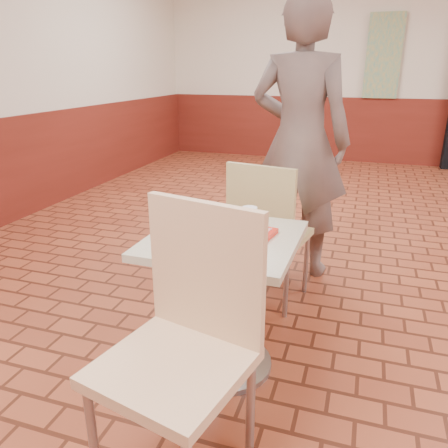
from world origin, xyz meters
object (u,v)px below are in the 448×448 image
(main_table, at_px, (224,281))
(long_john_donut, at_px, (240,235))
(chair_main_front, at_px, (186,333))
(paper_cup, at_px, (249,217))
(customer, at_px, (300,141))
(serving_tray, at_px, (224,234))
(ring_donut, at_px, (203,221))
(chair_main_back, at_px, (267,228))

(main_table, bearing_deg, long_john_donut, -38.44)
(chair_main_front, bearing_deg, long_john_donut, 97.74)
(paper_cup, bearing_deg, customer, 87.92)
(chair_main_front, height_order, paper_cup, chair_main_front)
(serving_tray, bearing_deg, ring_donut, 154.74)
(main_table, relative_size, serving_tray, 1.73)
(chair_main_front, distance_m, ring_donut, 0.69)
(ring_donut, relative_size, paper_cup, 1.12)
(chair_main_back, xyz_separation_m, serving_tray, (-0.05, -0.69, 0.21))
(chair_main_front, distance_m, paper_cup, 0.71)
(ring_donut, height_order, paper_cup, paper_cup)
(customer, bearing_deg, chair_main_front, 93.62)
(chair_main_front, bearing_deg, chair_main_back, 102.91)
(long_john_donut, bearing_deg, customer, 88.28)
(chair_main_front, height_order, chair_main_back, chair_main_front)
(main_table, height_order, paper_cup, paper_cup)
(serving_tray, xyz_separation_m, long_john_donut, (0.10, -0.08, 0.03))
(long_john_donut, bearing_deg, chair_main_front, -95.22)
(ring_donut, bearing_deg, customer, 77.72)
(customer, height_order, paper_cup, customer)
(main_table, distance_m, serving_tray, 0.24)
(chair_main_front, xyz_separation_m, chair_main_back, (0.00, 1.27, -0.05))
(main_table, bearing_deg, chair_main_front, -85.04)
(customer, bearing_deg, chair_main_back, 87.98)
(long_john_donut, xyz_separation_m, paper_cup, (-0.00, 0.17, 0.03))
(chair_main_front, bearing_deg, ring_donut, 118.43)
(main_table, height_order, ring_donut, ring_donut)
(chair_main_front, bearing_deg, main_table, 107.91)
(customer, relative_size, serving_tray, 4.67)
(chair_main_front, relative_size, chair_main_back, 1.10)
(chair_main_back, bearing_deg, long_john_donut, 104.11)
(serving_tray, height_order, ring_donut, ring_donut)
(main_table, height_order, serving_tray, serving_tray)
(main_table, height_order, long_john_donut, long_john_donut)
(chair_main_front, relative_size, serving_tray, 2.47)
(paper_cup, bearing_deg, chair_main_back, 94.10)
(main_table, xyz_separation_m, paper_cup, (0.09, 0.09, 0.31))
(long_john_donut, bearing_deg, chair_main_back, 93.36)
(chair_main_back, height_order, ring_donut, chair_main_back)
(serving_tray, relative_size, ring_donut, 3.89)
(main_table, distance_m, chair_main_back, 0.69)
(chair_main_back, relative_size, ring_donut, 8.75)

